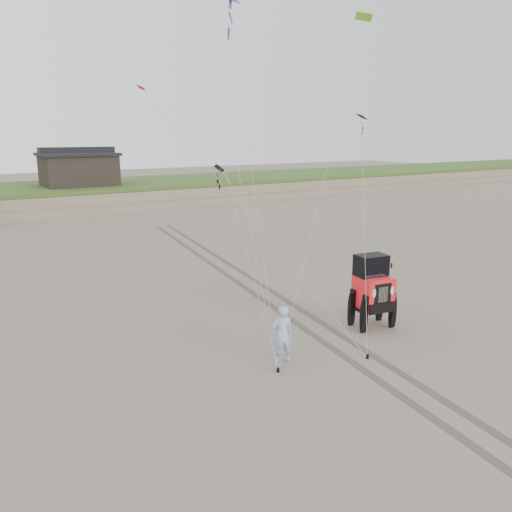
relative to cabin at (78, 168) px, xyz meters
name	(u,v)px	position (x,y,z in m)	size (l,w,h in m)	color
ground	(339,366)	(-2.00, -37.00, -3.24)	(160.00, 160.00, 0.00)	#6B6054
dune_ridge	(56,196)	(-2.00, 0.50, -2.42)	(160.00, 14.25, 1.73)	#7A6B54
cabin	(78,168)	(0.00, 0.00, 0.00)	(6.40, 5.40, 3.35)	black
jeep	(373,299)	(0.84, -35.36, -2.28)	(2.22, 5.16, 1.92)	#FF1C25
man	(282,334)	(-3.17, -35.92, -2.41)	(0.60, 0.40, 1.65)	#7FA5C4
kite_flock	(240,12)	(0.00, -28.43, 7.53)	(8.73, 6.59, 10.35)	black
stake_main	(278,370)	(-3.62, -36.38, -3.18)	(0.08, 0.08, 0.12)	black
stake_aux	(367,357)	(-1.00, -37.06, -3.18)	(0.08, 0.08, 0.12)	black
tire_tracks	(249,283)	(0.00, -29.00, -3.23)	(5.22, 29.74, 0.01)	#4C443D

